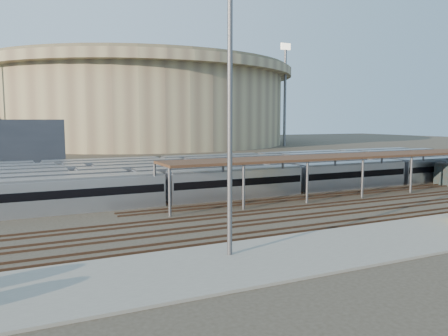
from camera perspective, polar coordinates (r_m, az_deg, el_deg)
ground at (r=47.53m, az=2.68°, el=-5.74°), size 420.00×420.00×0.00m
apron at (r=32.51m, az=7.33°, el=-11.31°), size 50.00×9.00×0.20m
subway_trains at (r=64.70m, az=-3.30°, el=-0.91°), size 127.61×23.90×3.60m
inspection_shed at (r=63.01m, az=18.91°, el=1.47°), size 60.30×6.00×5.30m
empty_tracks at (r=43.26m, az=5.80°, el=-6.85°), size 170.00×9.62×0.18m
stadium at (r=187.13m, az=-10.80°, el=8.19°), size 124.00×124.00×32.50m
floodlight_2 at (r=168.63m, az=7.96°, el=9.88°), size 4.00×1.00×38.40m
floodlight_3 at (r=201.71m, az=-22.08°, el=8.89°), size 4.00×1.00×38.40m
yard_light_pole at (r=30.83m, az=0.78°, el=9.90°), size 0.81×0.36×23.12m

